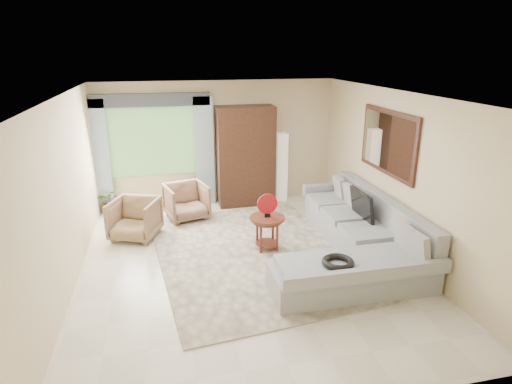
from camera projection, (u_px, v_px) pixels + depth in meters
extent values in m
plane|color=silver|center=(245.00, 263.00, 6.74)|extent=(6.00, 6.00, 0.00)
cube|color=#BDB595|center=(253.00, 254.00, 7.02)|extent=(3.43, 4.31, 0.02)
cube|color=gray|center=(351.00, 228.00, 7.55)|extent=(0.90, 2.40, 0.40)
cube|color=gray|center=(352.00, 277.00, 5.92)|extent=(2.30, 0.80, 0.40)
cube|color=gray|center=(382.00, 211.00, 7.11)|extent=(0.20, 3.20, 0.50)
cube|color=gray|center=(325.00, 189.00, 8.63)|extent=(0.90, 0.16, 0.22)
cube|color=gray|center=(369.00, 275.00, 5.41)|extent=(2.30, 0.10, 0.18)
cube|color=black|center=(362.00, 205.00, 7.17)|extent=(0.14, 0.74, 0.48)
torus|color=black|center=(338.00, 262.00, 5.61)|extent=(0.43, 0.43, 0.09)
cylinder|color=#521D16|center=(267.00, 218.00, 7.02)|extent=(0.59, 0.59, 0.04)
cylinder|color=#521D16|center=(267.00, 235.00, 7.11)|extent=(0.39, 0.39, 0.53)
cylinder|color=#A41015|center=(267.00, 204.00, 6.94)|extent=(0.34, 0.03, 0.34)
imported|color=#8C684C|center=(135.00, 219.00, 7.54)|extent=(1.00, 1.01, 0.72)
imported|color=#87614A|center=(186.00, 201.00, 8.41)|extent=(0.93, 0.94, 0.71)
imported|color=#999999|center=(109.00, 200.00, 8.77)|extent=(0.54, 0.50, 0.50)
cube|color=black|center=(246.00, 156.00, 9.03)|extent=(1.20, 0.55, 2.10)
cube|color=silver|center=(281.00, 167.00, 9.35)|extent=(0.24, 0.24, 1.50)
cube|color=#669E59|center=(152.00, 142.00, 8.76)|extent=(1.80, 0.04, 1.40)
cube|color=#9EB7CC|center=(99.00, 157.00, 8.54)|extent=(0.40, 0.08, 2.30)
cube|color=#9EB7CC|center=(204.00, 152.00, 8.97)|extent=(0.40, 0.08, 2.30)
cube|color=#1E232D|center=(149.00, 100.00, 8.43)|extent=(2.40, 0.12, 0.26)
cube|color=black|center=(388.00, 142.00, 7.01)|extent=(0.04, 1.70, 1.05)
cube|color=white|center=(386.00, 142.00, 7.01)|extent=(0.02, 1.54, 0.90)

